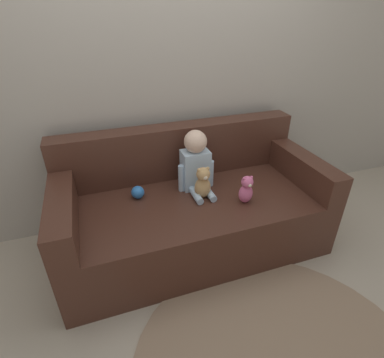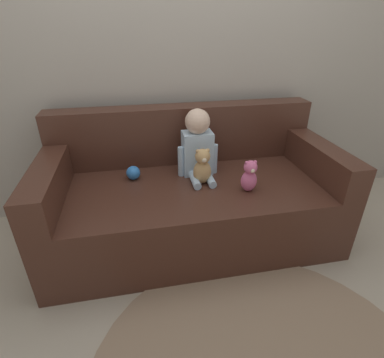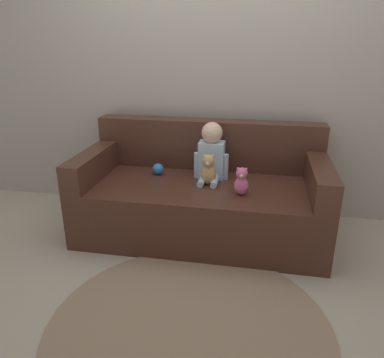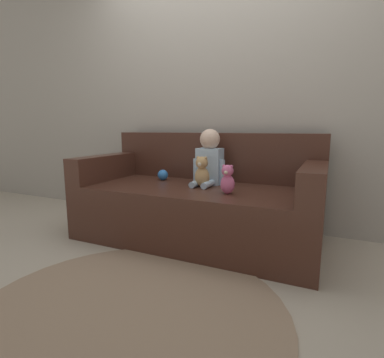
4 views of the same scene
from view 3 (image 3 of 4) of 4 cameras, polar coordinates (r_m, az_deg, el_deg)
name	(u,v)px [view 3 (image 3 of 4)]	position (r m, az deg, el deg)	size (l,w,h in m)	color
ground_plane	(201,232)	(3.16, 1.39, -8.14)	(12.00, 12.00, 0.00)	#B7AD99
wall_back	(213,66)	(3.32, 3.22, 16.80)	(8.00, 0.05, 2.60)	#ADA89E
couch	(202,196)	(3.07, 1.60, -2.61)	(1.93, 0.93, 0.87)	#47281E
person_baby	(211,153)	(3.01, 2.98, 3.93)	(0.28, 0.34, 0.46)	silver
teddy_bear_brown	(208,170)	(2.89, 2.52, 1.42)	(0.12, 0.11, 0.25)	tan
plush_toy_side	(241,181)	(2.73, 7.54, -0.36)	(0.10, 0.10, 0.21)	#DB6699
toy_ball	(158,169)	(3.15, -5.20, 1.53)	(0.09, 0.09, 0.09)	#337FDB
floor_rug	(189,328)	(2.26, -0.48, -21.69)	(1.61, 1.61, 0.01)	gray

